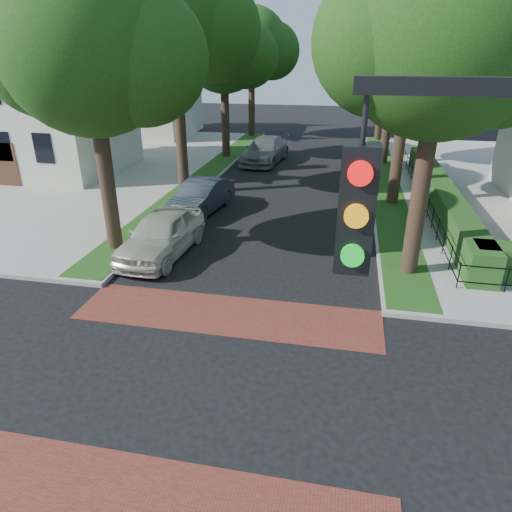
{
  "coord_description": "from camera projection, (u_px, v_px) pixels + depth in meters",
  "views": [
    {
      "loc": [
        3.1,
        -8.0,
        7.17
      ],
      "look_at": [
        0.69,
        4.06,
        1.6
      ],
      "focal_mm": 32.0,
      "sensor_mm": 36.0,
      "label": 1
    }
  ],
  "objects": [
    {
      "name": "house_left_near",
      "position": [
        38.0,
        89.0,
        27.42
      ],
      "size": [
        10.0,
        9.0,
        10.14
      ],
      "color": "beige",
      "rests_on": "sidewalk_nw"
    },
    {
      "name": "parked_car_rear",
      "position": [
        265.0,
        150.0,
        31.52
      ],
      "size": [
        2.96,
        5.99,
        1.67
      ],
      "primitive_type": "imported",
      "rotation": [
        0.0,
        0.0,
        -0.11
      ],
      "color": "slate",
      "rests_on": "ground"
    },
    {
      "name": "tree_left_mid",
      "position": [
        177.0,
        23.0,
        21.8
      ],
      "size": [
        8.0,
        6.88,
        11.48
      ],
      "color": "black",
      "rests_on": "sidewalk_nw"
    },
    {
      "name": "parked_car_front",
      "position": [
        162.0,
        234.0,
        17.17
      ],
      "size": [
        2.28,
        5.04,
        1.68
      ],
      "primitive_type": "imported",
      "rotation": [
        0.0,
        0.0,
        -0.06
      ],
      "color": "beige",
      "rests_on": "ground"
    },
    {
      "name": "tree_left_far",
      "position": [
        226.0,
        51.0,
        30.32
      ],
      "size": [
        7.0,
        6.02,
        9.86
      ],
      "color": "black",
      "rests_on": "sidewalk_nw"
    },
    {
      "name": "tree_left_near",
      "position": [
        95.0,
        47.0,
        15.08
      ],
      "size": [
        7.5,
        6.45,
        10.2
      ],
      "color": "black",
      "rests_on": "sidewalk_nw"
    },
    {
      "name": "crosswalk_far",
      "position": [
        228.0,
        315.0,
        13.52
      ],
      "size": [
        9.0,
        2.2,
        0.01
      ],
      "primitive_type": "cube",
      "color": "maroon",
      "rests_on": "ground"
    },
    {
      "name": "ground",
      "position": [
        193.0,
        386.0,
        10.66
      ],
      "size": [
        120.0,
        120.0,
        0.0
      ],
      "primitive_type": "plane",
      "color": "black",
      "rests_on": "ground"
    },
    {
      "name": "fence_main_road",
      "position": [
        422.0,
        195.0,
        22.58
      ],
      "size": [
        0.06,
        18.0,
        0.9
      ],
      "primitive_type": null,
      "color": "black",
      "rests_on": "sidewalk_ne"
    },
    {
      "name": "grass_strip_ne",
      "position": [
        385.0,
        181.0,
        26.69
      ],
      "size": [
        1.6,
        29.8,
        0.02
      ],
      "primitive_type": "cube",
      "color": "#224513",
      "rests_on": "sidewalk_ne"
    },
    {
      "name": "tree_right_far",
      "position": [
        396.0,
        55.0,
        28.45
      ],
      "size": [
        7.25,
        6.23,
        9.74
      ],
      "color": "black",
      "rests_on": "sidewalk_ne"
    },
    {
      "name": "crosswalk_near",
      "position": [
        134.0,
        509.0,
        7.8
      ],
      "size": [
        9.0,
        2.2,
        0.01
      ],
      "primitive_type": "cube",
      "color": "maroon",
      "rests_on": "ground"
    },
    {
      "name": "hedge_main_road",
      "position": [
        440.0,
        193.0,
        22.37
      ],
      "size": [
        1.0,
        18.0,
        1.2
      ],
      "primitive_type": "cube",
      "color": "#1B4016",
      "rests_on": "sidewalk_ne"
    },
    {
      "name": "sidewalk_nw",
      "position": [
        9.0,
        164.0,
        31.09
      ],
      "size": [
        30.0,
        30.0,
        0.15
      ],
      "primitive_type": "cube",
      "color": "gray",
      "rests_on": "ground"
    },
    {
      "name": "tree_right_back",
      "position": [
        388.0,
        49.0,
        36.34
      ],
      "size": [
        7.5,
        6.45,
        10.2
      ],
      "color": "black",
      "rests_on": "sidewalk_ne"
    },
    {
      "name": "tree_right_mid",
      "position": [
        416.0,
        29.0,
        19.98
      ],
      "size": [
        8.25,
        7.09,
        11.22
      ],
      "color": "black",
      "rests_on": "sidewalk_ne"
    },
    {
      "name": "tree_right_near",
      "position": [
        447.0,
        32.0,
        12.97
      ],
      "size": [
        7.75,
        6.67,
        10.66
      ],
      "color": "black",
      "rests_on": "sidewalk_ne"
    },
    {
      "name": "house_left_far",
      "position": [
        138.0,
        77.0,
        39.93
      ],
      "size": [
        10.0,
        9.0,
        10.14
      ],
      "color": "beige",
      "rests_on": "sidewalk_nw"
    },
    {
      "name": "tree_left_back",
      "position": [
        253.0,
        47.0,
        38.25
      ],
      "size": [
        7.75,
        6.66,
        10.44
      ],
      "color": "black",
      "rests_on": "sidewalk_nw"
    },
    {
      "name": "parked_car_middle",
      "position": [
        201.0,
        197.0,
        21.79
      ],
      "size": [
        2.29,
        4.83,
        1.53
      ],
      "primitive_type": "imported",
      "rotation": [
        0.0,
        0.0,
        -0.15
      ],
      "color": "#222B33",
      "rests_on": "ground"
    },
    {
      "name": "grass_strip_nw",
      "position": [
        208.0,
        172.0,
        28.62
      ],
      "size": [
        1.6,
        29.8,
        0.02
      ],
      "primitive_type": "cube",
      "color": "#224513",
      "rests_on": "sidewalk_nw"
    }
  ]
}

